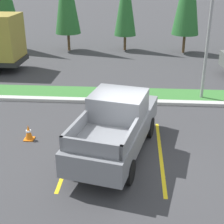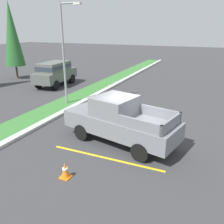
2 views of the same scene
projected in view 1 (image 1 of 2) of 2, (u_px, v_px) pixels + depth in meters
ground_plane at (132, 159)px, 11.06m from camera, size 120.00×120.00×0.00m
parking_line_near at (72, 151)px, 11.56m from camera, size 0.12×4.80×0.01m
parking_line_far at (161, 154)px, 11.35m from camera, size 0.12×4.80×0.01m
curb_strip at (134, 102)px, 15.59m from camera, size 56.00×0.40×0.15m
grass_median at (134, 94)px, 16.62m from camera, size 56.00×1.80×0.06m
pickup_truck_main at (116, 125)px, 11.08m from camera, size 3.02×5.51×2.10m
street_light at (211, 21)px, 14.57m from camera, size 0.24×1.49×6.39m
cypress_tree_center at (126, 0)px, 24.13m from camera, size 1.65×1.65×6.35m
traffic_cone at (29, 132)px, 12.22m from camera, size 0.36×0.36×0.60m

